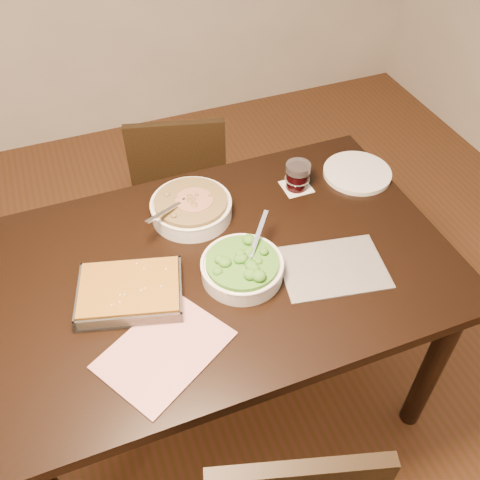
# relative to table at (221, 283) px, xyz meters

# --- Properties ---
(ground) EXTENTS (4.00, 4.00, 0.00)m
(ground) POSITION_rel_table_xyz_m (0.00, 0.00, -0.65)
(ground) COLOR #4C3015
(ground) RESTS_ON ground
(table) EXTENTS (1.40, 0.90, 0.75)m
(table) POSITION_rel_table_xyz_m (0.00, 0.00, 0.00)
(table) COLOR black
(table) RESTS_ON ground
(magazine_a) EXTENTS (0.40, 0.37, 0.01)m
(magazine_a) POSITION_rel_table_xyz_m (-0.24, -0.24, 0.10)
(magazine_a) COLOR #A9303F
(magazine_a) RESTS_ON table
(magazine_b) EXTENTS (0.34, 0.27, 0.01)m
(magazine_b) POSITION_rel_table_xyz_m (0.31, -0.14, 0.10)
(magazine_b) COLOR #27262E
(magazine_b) RESTS_ON table
(coaster) EXTENTS (0.10, 0.10, 0.00)m
(coaster) POSITION_rel_table_xyz_m (0.37, 0.24, 0.10)
(coaster) COLOR white
(coaster) RESTS_ON table
(stew_bowl) EXTENTS (0.27, 0.27, 0.10)m
(stew_bowl) POSITION_rel_table_xyz_m (-0.02, 0.23, 0.13)
(stew_bowl) COLOR white
(stew_bowl) RESTS_ON table
(broccoli_bowl) EXTENTS (0.24, 0.25, 0.09)m
(broccoli_bowl) POSITION_rel_table_xyz_m (0.04, -0.07, 0.13)
(broccoli_bowl) COLOR white
(broccoli_bowl) RESTS_ON table
(baking_dish) EXTENTS (0.34, 0.28, 0.05)m
(baking_dish) POSITION_rel_table_xyz_m (-0.28, -0.04, 0.12)
(baking_dish) COLOR silver
(baking_dish) RESTS_ON table
(wine_tumbler) EXTENTS (0.09, 0.09, 0.10)m
(wine_tumbler) POSITION_rel_table_xyz_m (0.37, 0.24, 0.15)
(wine_tumbler) COLOR black
(wine_tumbler) RESTS_ON coaster
(dinner_plate) EXTENTS (0.24, 0.24, 0.02)m
(dinner_plate) POSITION_rel_table_xyz_m (0.60, 0.22, 0.10)
(dinner_plate) COLOR white
(dinner_plate) RESTS_ON table
(chair_far) EXTENTS (0.47, 0.47, 0.82)m
(chair_far) POSITION_rel_table_xyz_m (0.08, 0.76, -0.19)
(chair_far) COLOR black
(chair_far) RESTS_ON ground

